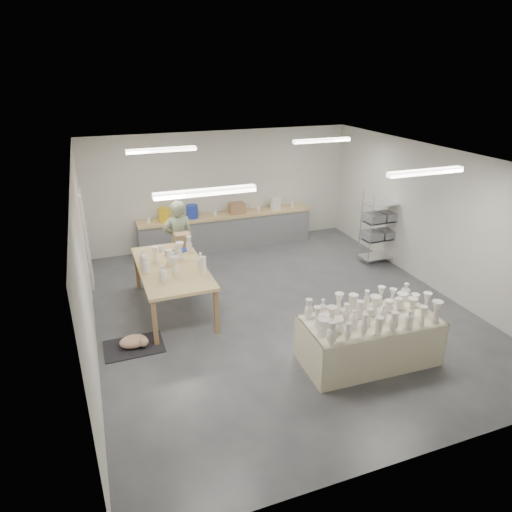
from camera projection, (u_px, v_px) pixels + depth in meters
name	position (u px, v px, depth m)	size (l,w,h in m)	color
room	(276.00, 210.00, 8.34)	(8.00, 8.02, 3.00)	#424449
back_counter	(226.00, 229.00, 12.09)	(4.60, 0.60, 1.24)	tan
wire_shelf	(381.00, 226.00, 10.98)	(0.88, 0.48, 1.80)	silver
drying_table	(369.00, 337.00, 7.37)	(2.23, 1.11, 1.15)	olive
work_table	(172.00, 264.00, 8.89)	(1.26, 2.48, 1.28)	tan
rug	(134.00, 347.00, 7.88)	(1.00, 0.70, 0.02)	black
cat	(135.00, 341.00, 7.84)	(0.54, 0.43, 0.20)	white
potter	(179.00, 240.00, 10.13)	(0.67, 0.44, 1.83)	gray
red_stool	(178.00, 261.00, 10.60)	(0.42, 0.42, 0.34)	#AF1927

